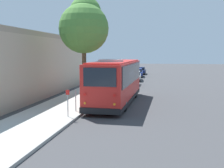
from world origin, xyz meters
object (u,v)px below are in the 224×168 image
at_px(parked_sedan_blue, 137,73).
at_px(street_tree, 84,25).
at_px(sign_post_near, 68,103).
at_px(fire_hydrant, 112,84).
at_px(sign_post_far, 76,101).
at_px(parked_sedan_black, 129,81).
at_px(parked_sedan_white, 135,76).
at_px(shuttle_bus, 116,80).
at_px(parked_sedan_navy, 141,71).

distance_m(parked_sedan_blue, street_tree, 24.90).
xyz_separation_m(sign_post_near, fire_hydrant, (13.63, -0.12, -0.40)).
relative_size(street_tree, sign_post_far, 5.77).
distance_m(parked_sedan_black, street_tree, 12.92).
bearing_deg(parked_sedan_white, shuttle_bus, 176.72).
relative_size(parked_sedan_navy, sign_post_near, 2.70).
relative_size(parked_sedan_white, fire_hydrant, 5.85).
xyz_separation_m(parked_sedan_blue, street_tree, (-24.25, 1.92, 5.29)).
height_order(sign_post_near, sign_post_far, sign_post_near).
distance_m(parked_sedan_white, sign_post_far, 22.06).
bearing_deg(parked_sedan_blue, street_tree, 172.27).
relative_size(street_tree, fire_hydrant, 9.83).
bearing_deg(fire_hydrant, parked_sedan_black, -24.37).
bearing_deg(parked_sedan_navy, parked_sedan_blue, 178.29).
bearing_deg(parked_sedan_navy, fire_hydrant, 175.56).
height_order(parked_sedan_navy, fire_hydrant, parked_sedan_navy).
height_order(shuttle_bus, parked_sedan_navy, shuttle_bus).
height_order(shuttle_bus, parked_sedan_black, shuttle_bus).
height_order(street_tree, fire_hydrant, street_tree).
distance_m(shuttle_bus, parked_sedan_navy, 29.73).
height_order(parked_sedan_white, sign_post_far, sign_post_far).
bearing_deg(shuttle_bus, parked_sedan_blue, 2.62).
bearing_deg(parked_sedan_black, shuttle_bus, -174.88).
xyz_separation_m(parked_sedan_white, fire_hydrant, (-9.87, 1.48, -0.05)).
xyz_separation_m(street_tree, fire_hydrant, (8.24, -0.61, -5.36)).
bearing_deg(street_tree, sign_post_far, -172.81).
bearing_deg(fire_hydrant, parked_sedan_blue, -4.66).
xyz_separation_m(parked_sedan_white, parked_sedan_blue, (6.14, 0.17, 0.02)).
xyz_separation_m(shuttle_bus, fire_hydrant, (8.02, 1.80, -1.27)).
xyz_separation_m(parked_sedan_white, sign_post_far, (-22.00, 1.60, 0.23)).
distance_m(parked_sedan_black, parked_sedan_white, 6.53).
bearing_deg(street_tree, shuttle_bus, -84.79).
height_order(shuttle_bus, parked_sedan_blue, shuttle_bus).
xyz_separation_m(parked_sedan_blue, fire_hydrant, (-16.01, 1.31, -0.07)).
xyz_separation_m(parked_sedan_navy, fire_hydrant, (-21.68, 1.40, -0.04)).
xyz_separation_m(shuttle_bus, parked_sedan_black, (11.36, 0.29, -1.22)).
relative_size(shuttle_bus, sign_post_far, 7.60).
bearing_deg(street_tree, parked_sedan_white, -6.58).
height_order(parked_sedan_black, sign_post_far, sign_post_far).
bearing_deg(street_tree, parked_sedan_black, -10.40).
distance_m(parked_sedan_white, fire_hydrant, 9.98).
distance_m(shuttle_bus, parked_sedan_white, 17.94).
distance_m(parked_sedan_navy, sign_post_far, 33.84).
relative_size(shuttle_bus, parked_sedan_white, 2.21).
height_order(parked_sedan_white, sign_post_near, sign_post_near).
bearing_deg(parked_sedan_navy, sign_post_far, 176.68).
bearing_deg(shuttle_bus, parked_sedan_black, 2.89).
bearing_deg(parked_sedan_blue, parked_sedan_white, 178.39).
height_order(shuttle_bus, street_tree, street_tree).
bearing_deg(parked_sedan_black, street_tree, 173.27).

